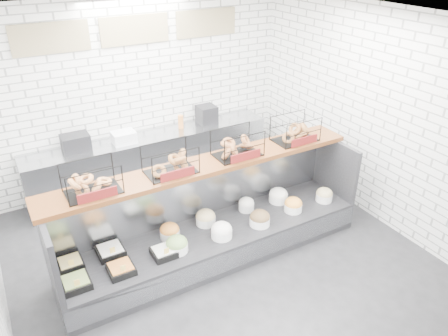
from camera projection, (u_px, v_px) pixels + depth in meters
ground at (226, 267)px, 5.56m from camera, size 5.50×5.50×0.00m
room_shell at (201, 99)px, 5.05m from camera, size 5.02×5.51×3.01m
display_case at (213, 232)px, 5.67m from camera, size 4.00×0.90×1.20m
bagel_shelf at (205, 155)px, 5.31m from camera, size 4.10×0.50×0.40m
prep_counter at (152, 159)px, 7.20m from camera, size 4.00×0.60×1.20m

